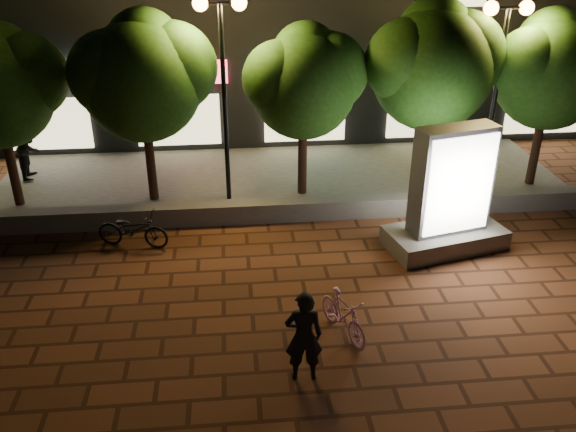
{
  "coord_description": "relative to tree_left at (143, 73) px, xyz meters",
  "views": [
    {
      "loc": [
        -1.36,
        -9.69,
        7.04
      ],
      "look_at": [
        -0.27,
        1.5,
        1.35
      ],
      "focal_mm": 37.95,
      "sensor_mm": 36.0,
      "label": 1
    }
  ],
  "objects": [
    {
      "name": "ground",
      "position": [
        3.45,
        -5.46,
        -3.44
      ],
      "size": [
        80.0,
        80.0,
        0.0
      ],
      "primitive_type": "plane",
      "color": "brown",
      "rests_on": "ground"
    },
    {
      "name": "retaining_wall",
      "position": [
        3.45,
        -1.46,
        -3.19
      ],
      "size": [
        16.0,
        0.45,
        0.5
      ],
      "primitive_type": "cube",
      "color": "slate",
      "rests_on": "ground"
    },
    {
      "name": "sidewalk",
      "position": [
        3.45,
        1.04,
        -3.4
      ],
      "size": [
        16.0,
        5.0,
        0.08
      ],
      "primitive_type": "cube",
      "color": "slate",
      "rests_on": "ground"
    },
    {
      "name": "tree_left",
      "position": [
        0.0,
        0.0,
        0.0
      ],
      "size": [
        3.6,
        3.0,
        4.89
      ],
      "color": "black",
      "rests_on": "sidewalk"
    },
    {
      "name": "tree_mid",
      "position": [
        4.0,
        -0.0,
        -0.23
      ],
      "size": [
        3.24,
        2.7,
        4.5
      ],
      "color": "black",
      "rests_on": "sidewalk"
    },
    {
      "name": "tree_right",
      "position": [
        7.3,
        0.0,
        0.12
      ],
      "size": [
        3.72,
        3.1,
        5.07
      ],
      "color": "black",
      "rests_on": "sidewalk"
    },
    {
      "name": "tree_far_right",
      "position": [
        10.5,
        -0.0,
        -0.08
      ],
      "size": [
        3.48,
        2.9,
        4.76
      ],
      "color": "black",
      "rests_on": "sidewalk"
    },
    {
      "name": "street_lamp_left",
      "position": [
        1.95,
        -0.26,
        0.58
      ],
      "size": [
        1.26,
        0.36,
        5.18
      ],
      "color": "black",
      "rests_on": "sidewalk"
    },
    {
      "name": "street_lamp_right",
      "position": [
        8.95,
        -0.26,
        0.45
      ],
      "size": [
        1.26,
        0.36,
        4.98
      ],
      "color": "black",
      "rests_on": "sidewalk"
    },
    {
      "name": "ad_kiosk",
      "position": [
        6.9,
        -3.22,
        -2.27
      ],
      "size": [
        2.93,
        1.94,
        2.91
      ],
      "color": "slate",
      "rests_on": "ground"
    },
    {
      "name": "scooter_pink",
      "position": [
        3.96,
        -6.25,
        -3.01
      ],
      "size": [
        0.95,
        1.5,
        0.87
      ],
      "primitive_type": "imported",
      "rotation": [
        0.0,
        0.0,
        0.4
      ],
      "color": "#E899CA",
      "rests_on": "ground"
    },
    {
      "name": "rider",
      "position": [
        3.1,
        -7.31,
        -2.59
      ],
      "size": [
        0.63,
        0.42,
        1.7
      ],
      "primitive_type": "imported",
      "rotation": [
        0.0,
        0.0,
        3.12
      ],
      "color": "black",
      "rests_on": "ground"
    },
    {
      "name": "scooter_parked",
      "position": [
        -0.28,
        -2.51,
        -3.0
      ],
      "size": [
        1.78,
        1.0,
        0.89
      ],
      "primitive_type": "imported",
      "rotation": [
        0.0,
        0.0,
        1.32
      ],
      "color": "black",
      "rests_on": "ground"
    },
    {
      "name": "pedestrian",
      "position": [
        -3.7,
        1.79,
        -2.48
      ],
      "size": [
        0.71,
        0.89,
        1.77
      ],
      "primitive_type": "imported",
      "rotation": [
        0.0,
        0.0,
        1.62
      ],
      "color": "black",
      "rests_on": "sidewalk"
    }
  ]
}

